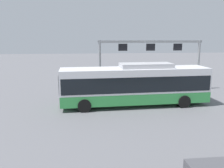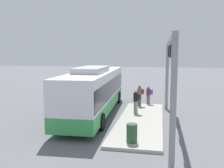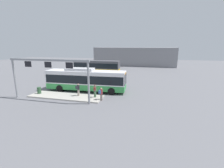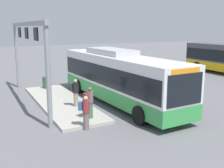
# 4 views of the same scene
# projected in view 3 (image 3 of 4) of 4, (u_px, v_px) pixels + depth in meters

# --- Properties ---
(ground_plane) EXTENTS (120.00, 120.00, 0.00)m
(ground_plane) POSITION_uv_depth(u_px,v_px,m) (86.00, 91.00, 24.37)
(ground_plane) COLOR slate
(platform_curb) EXTENTS (10.00, 2.80, 0.16)m
(platform_curb) POSITION_uv_depth(u_px,v_px,m) (66.00, 96.00, 21.47)
(platform_curb) COLOR #B2ADA3
(platform_curb) RESTS_ON ground
(bus_main) EXTENTS (12.00, 3.11, 3.46)m
(bus_main) POSITION_uv_depth(u_px,v_px,m) (86.00, 79.00, 23.95)
(bus_main) COLOR green
(bus_main) RESTS_ON ground
(bus_background_left) EXTENTS (11.31, 2.74, 3.10)m
(bus_background_left) POSITION_uv_depth(u_px,v_px,m) (97.00, 66.00, 39.58)
(bus_background_left) COLOR #EAAD14
(bus_background_left) RESTS_ON ground
(person_boarding) EXTENTS (0.54, 0.60, 1.67)m
(person_boarding) POSITION_uv_depth(u_px,v_px,m) (101.00, 94.00, 19.85)
(person_boarding) COLOR slate
(person_boarding) RESTS_ON ground
(person_waiting_near) EXTENTS (0.41, 0.57, 1.67)m
(person_waiting_near) POSITION_uv_depth(u_px,v_px,m) (95.00, 91.00, 20.66)
(person_waiting_near) COLOR #476B4C
(person_waiting_near) RESTS_ON platform_curb
(person_waiting_mid) EXTENTS (0.53, 0.61, 1.67)m
(person_waiting_mid) POSITION_uv_depth(u_px,v_px,m) (78.00, 89.00, 21.29)
(person_waiting_mid) COLOR gray
(person_waiting_mid) RESTS_ON platform_curb
(platform_sign_gantry) EXTENTS (10.65, 0.24, 5.20)m
(platform_sign_gantry) POSITION_uv_depth(u_px,v_px,m) (48.00, 70.00, 19.24)
(platform_sign_gantry) COLOR gray
(platform_sign_gantry) RESTS_ON ground
(station_building) EXTENTS (26.82, 8.00, 6.04)m
(station_building) POSITION_uv_depth(u_px,v_px,m) (135.00, 56.00, 54.89)
(station_building) COLOR gray
(station_building) RESTS_ON ground
(trash_bin) EXTENTS (0.52, 0.52, 0.90)m
(trash_bin) POSITION_uv_depth(u_px,v_px,m) (39.00, 90.00, 22.40)
(trash_bin) COLOR #2D5133
(trash_bin) RESTS_ON platform_curb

